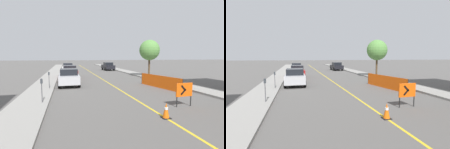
{
  "view_description": "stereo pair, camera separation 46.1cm",
  "coord_description": "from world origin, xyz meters",
  "views": [
    {
      "loc": [
        -4.25,
        15.24,
        2.72
      ],
      "look_at": [
        0.06,
        31.43,
        1.0
      ],
      "focal_mm": 28.0,
      "sensor_mm": 36.0,
      "label": 1
    },
    {
      "loc": [
        -3.81,
        15.13,
        2.72
      ],
      "look_at": [
        0.06,
        31.43,
        1.0
      ],
      "focal_mm": 28.0,
      "sensor_mm": 36.0,
      "label": 2
    }
  ],
  "objects": [
    {
      "name": "lane_stripe",
      "position": [
        0.0,
        37.29,
        0.0
      ],
      "size": [
        0.12,
        74.58,
        0.01
      ],
      "color": "gold",
      "rests_on": "ground_plane"
    },
    {
      "name": "sidewalk_left",
      "position": [
        -6.26,
        37.29,
        0.07
      ],
      "size": [
        2.05,
        74.58,
        0.14
      ],
      "color": "gray",
      "rests_on": "ground_plane"
    },
    {
      "name": "sidewalk_right",
      "position": [
        6.26,
        37.29,
        0.07
      ],
      "size": [
        2.05,
        74.58,
        0.14
      ],
      "color": "gray",
      "rests_on": "ground_plane"
    },
    {
      "name": "traffic_cone_third",
      "position": [
        -0.01,
        21.88,
        0.35
      ],
      "size": [
        0.37,
        0.37,
        0.7
      ],
      "color": "black",
      "rests_on": "ground_plane"
    },
    {
      "name": "arrow_barricade_primary",
      "position": [
        1.94,
        23.24,
        0.88
      ],
      "size": [
        1.04,
        0.12,
        1.3
      ],
      "rotation": [
        0.0,
        0.0,
        0.06
      ],
      "color": "#EF560C",
      "rests_on": "ground_plane"
    },
    {
      "name": "safety_mesh_fence",
      "position": [
        3.61,
        28.74,
        0.55
      ],
      "size": [
        1.0,
        5.15,
        1.09
      ],
      "rotation": [
        0.0,
        0.0,
        1.76
      ],
      "color": "#EF560C",
      "rests_on": "ground_plane"
    },
    {
      "name": "parked_car_curb_near",
      "position": [
        -3.98,
        32.09,
        0.8
      ],
      "size": [
        1.93,
        4.31,
        1.59
      ],
      "rotation": [
        0.0,
        0.0,
        0.01
      ],
      "color": "#B7B7BC",
      "rests_on": "ground_plane"
    },
    {
      "name": "parked_car_curb_mid",
      "position": [
        -3.77,
        38.44,
        0.8
      ],
      "size": [
        1.95,
        4.35,
        1.59
      ],
      "rotation": [
        0.0,
        0.0,
        0.03
      ],
      "color": "maroon",
      "rests_on": "ground_plane"
    },
    {
      "name": "parked_car_curb_far",
      "position": [
        -3.82,
        47.22,
        0.8
      ],
      "size": [
        1.97,
        4.37,
        1.59
      ],
      "rotation": [
        0.0,
        0.0,
        -0.04
      ],
      "color": "silver",
      "rests_on": "ground_plane"
    },
    {
      "name": "parked_car_opposite_side",
      "position": [
        4.0,
        49.32,
        0.8
      ],
      "size": [
        1.95,
        4.36,
        1.59
      ],
      "rotation": [
        0.0,
        0.0,
        0.03
      ],
      "color": "black",
      "rests_on": "ground_plane"
    },
    {
      "name": "parking_meter_near_curb",
      "position": [
        -5.58,
        25.59,
        1.1
      ],
      "size": [
        0.12,
        0.11,
        1.36
      ],
      "color": "#4C4C51",
      "rests_on": "sidewalk_left"
    },
    {
      "name": "parking_meter_far_curb",
      "position": [
        -5.58,
        30.16,
        1.1
      ],
      "size": [
        0.12,
        0.11,
        1.36
      ],
      "color": "#4C4C51",
      "rests_on": "sidewalk_left"
    },
    {
      "name": "street_tree_right_near",
      "position": [
        6.36,
        36.11,
        3.55
      ],
      "size": [
        2.64,
        2.64,
        4.74
      ],
      "color": "#4C3823",
      "rests_on": "sidewalk_right"
    }
  ]
}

